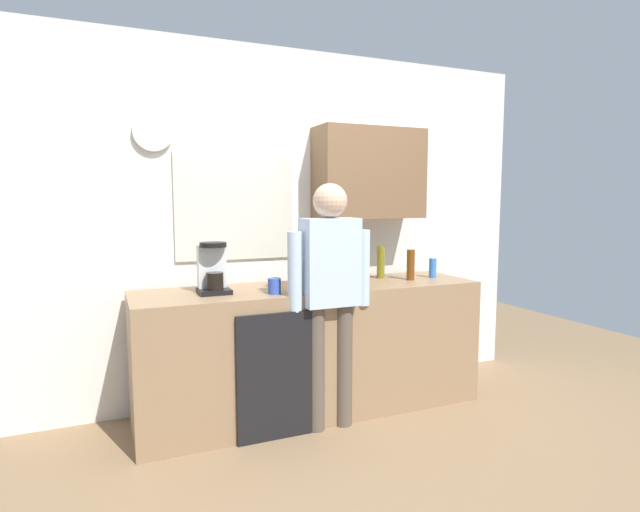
# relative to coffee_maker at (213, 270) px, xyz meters

# --- Properties ---
(ground_plane) EXTENTS (8.00, 8.00, 0.00)m
(ground_plane) POSITION_rel_coffee_maker_xyz_m (0.69, -0.32, -1.04)
(ground_plane) COLOR #8C6D4C
(kitchen_counter) EXTENTS (2.42, 0.64, 0.90)m
(kitchen_counter) POSITION_rel_coffee_maker_xyz_m (0.69, -0.02, -0.59)
(kitchen_counter) COLOR #937251
(kitchen_counter) RESTS_ON ground_plane
(dishwasher_panel) EXTENTS (0.56, 0.02, 0.81)m
(dishwasher_panel) POSITION_rel_coffee_maker_xyz_m (0.34, -0.35, -0.64)
(dishwasher_panel) COLOR black
(dishwasher_panel) RESTS_ON ground_plane
(back_wall_assembly) EXTENTS (4.02, 0.42, 2.60)m
(back_wall_assembly) POSITION_rel_coffee_maker_xyz_m (0.76, 0.38, 0.32)
(back_wall_assembly) COLOR white
(back_wall_assembly) RESTS_ON ground_plane
(coffee_maker) EXTENTS (0.20, 0.20, 0.33)m
(coffee_maker) POSITION_rel_coffee_maker_xyz_m (0.00, 0.00, 0.00)
(coffee_maker) COLOR black
(coffee_maker) RESTS_ON kitchen_counter
(bottle_clear_soda) EXTENTS (0.09, 0.09, 0.28)m
(bottle_clear_soda) POSITION_rel_coffee_maker_xyz_m (0.92, -0.05, -0.01)
(bottle_clear_soda) COLOR #2D8C33
(bottle_clear_soda) RESTS_ON kitchen_counter
(bottle_olive_oil) EXTENTS (0.06, 0.06, 0.25)m
(bottle_olive_oil) POSITION_rel_coffee_maker_xyz_m (1.31, 0.12, -0.02)
(bottle_olive_oil) COLOR olive
(bottle_olive_oil) RESTS_ON kitchen_counter
(bottle_amber_beer) EXTENTS (0.06, 0.06, 0.23)m
(bottle_amber_beer) POSITION_rel_coffee_maker_xyz_m (1.47, -0.05, -0.03)
(bottle_amber_beer) COLOR brown
(bottle_amber_beer) RESTS_ON kitchen_counter
(cup_blue_mug) EXTENTS (0.08, 0.08, 0.10)m
(cup_blue_mug) POSITION_rel_coffee_maker_xyz_m (0.35, -0.19, -0.10)
(cup_blue_mug) COLOR #3351B2
(cup_blue_mug) RESTS_ON kitchen_counter
(mixing_bowl) EXTENTS (0.22, 0.22, 0.08)m
(mixing_bowl) POSITION_rel_coffee_maker_xyz_m (1.11, 0.18, -0.11)
(mixing_bowl) COLOR white
(mixing_bowl) RESTS_ON kitchen_counter
(potted_plant) EXTENTS (0.15, 0.15, 0.23)m
(potted_plant) POSITION_rel_coffee_maker_xyz_m (0.53, -0.19, -0.01)
(potted_plant) COLOR #9E5638
(potted_plant) RESTS_ON kitchen_counter
(dish_soap) EXTENTS (0.06, 0.06, 0.18)m
(dish_soap) POSITION_rel_coffee_maker_xyz_m (1.70, -0.02, -0.07)
(dish_soap) COLOR blue
(dish_soap) RESTS_ON kitchen_counter
(person_at_sink) EXTENTS (0.57, 0.22, 1.60)m
(person_at_sink) POSITION_rel_coffee_maker_xyz_m (0.69, -0.32, -0.09)
(person_at_sink) COLOR brown
(person_at_sink) RESTS_ON ground_plane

